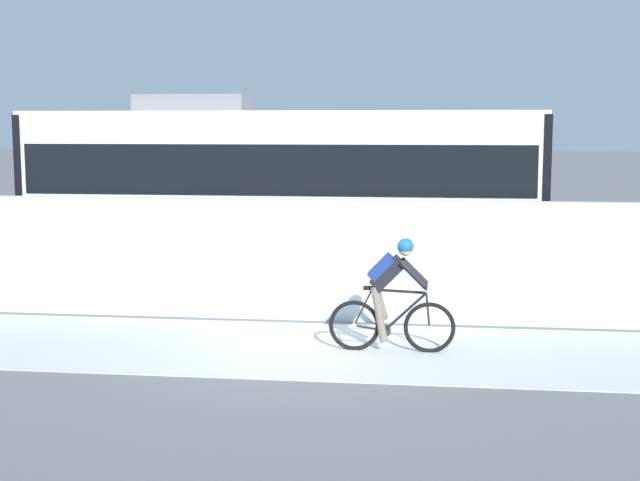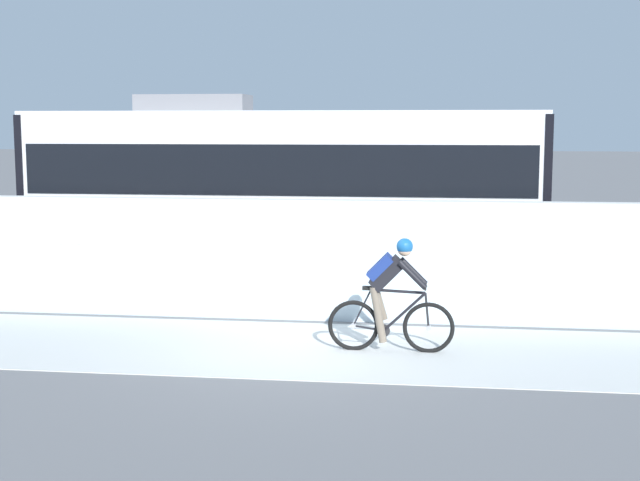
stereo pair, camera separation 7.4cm
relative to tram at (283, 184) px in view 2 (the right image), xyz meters
The scene contains 8 objects.
ground_plane 7.26m from the tram, 77.59° to the right, with size 200.00×200.00×0.00m, color slate.
bike_path_deck 7.26m from the tram, 77.59° to the right, with size 32.00×3.20×0.01m, color silver.
glass_parapet 5.38m from the tram, 73.23° to the right, with size 32.00×0.05×1.18m, color silver.
concrete_barrier_wall 3.67m from the tram, 64.78° to the right, with size 32.00×0.36×1.82m, color silver.
tram_rail_near 2.52m from the tram, 25.46° to the right, with size 32.00×0.08×0.01m, color #595654.
tram_rail_far 2.52m from the tram, 25.46° to the left, with size 32.00×0.08×0.01m, color #595654.
tram is the anchor object (origin of this frame).
cyclist_on_bike 7.45m from the tram, 68.38° to the right, with size 1.77×0.58×1.61m.
Camera 2 is at (1.85, -12.17, 3.15)m, focal length 49.89 mm.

